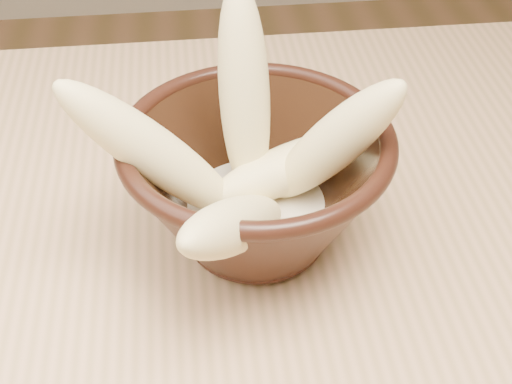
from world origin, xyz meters
TOP-DOWN VIEW (x-y plane):
  - table at (0.00, 0.00)m, footprint 1.20×0.80m
  - bowl at (0.10, 0.05)m, footprint 0.21×0.21m
  - milk_puddle at (0.10, 0.05)m, footprint 0.12×0.12m
  - banana_upright at (0.10, 0.08)m, footprint 0.05×0.08m
  - banana_left at (0.03, 0.04)m, footprint 0.15×0.04m
  - banana_right at (0.16, 0.04)m, footprint 0.12×0.09m
  - banana_across at (0.13, 0.06)m, footprint 0.15×0.09m
  - banana_front at (0.08, -0.02)m, footprint 0.11×0.16m

SIDE VIEW (x-z plane):
  - table at x=0.00m, z-range 0.30..1.05m
  - milk_puddle at x=0.10m, z-range 0.78..0.80m
  - bowl at x=0.10m, z-range 0.76..0.87m
  - banana_across at x=0.13m, z-range 0.79..0.84m
  - banana_front at x=0.08m, z-range 0.78..0.90m
  - banana_right at x=0.16m, z-range 0.78..0.93m
  - banana_left at x=0.03m, z-range 0.78..0.93m
  - banana_upright at x=0.10m, z-range 0.79..0.96m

